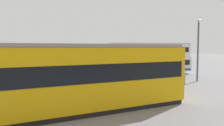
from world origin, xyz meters
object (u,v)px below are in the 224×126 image
pedestrian_near_railing (93,76)px  pedestrian_crossing (151,77)px  tram_yellow (67,78)px  street_lamp (198,45)px  double_decker_bus (149,58)px  info_sign (98,70)px

pedestrian_near_railing → pedestrian_crossing: bearing=158.7°
tram_yellow → street_lamp: street_lamp is taller
double_decker_bus → pedestrian_crossing: (5.12, 8.68, -1.06)m
pedestrian_near_railing → info_sign: (0.31, 2.12, 0.71)m
info_sign → double_decker_bus: bearing=-136.8°
pedestrian_near_railing → street_lamp: (-10.70, -0.01, 2.60)m
pedestrian_crossing → info_sign: info_sign is taller
info_sign → pedestrian_near_railing: bearing=-98.4°
double_decker_bus → pedestrian_near_railing: (9.42, 7.00, -0.96)m
double_decker_bus → pedestrian_crossing: 10.13m
double_decker_bus → pedestrian_near_railing: bearing=36.6°
double_decker_bus → tram_yellow: double_decker_bus is taller
tram_yellow → info_sign: size_ratio=5.47×
double_decker_bus → tram_yellow: 17.94m
double_decker_bus → pedestrian_crossing: size_ratio=6.61×
pedestrian_near_railing → info_sign: 2.26m
double_decker_bus → info_sign: double_decker_bus is taller
info_sign → street_lamp: bearing=-169.1°
tram_yellow → street_lamp: 15.12m
tram_yellow → info_sign: (-2.84, -3.67, -0.09)m
pedestrian_crossing → info_sign: (4.61, 0.44, 0.81)m
tram_yellow → pedestrian_near_railing: size_ratio=7.68×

